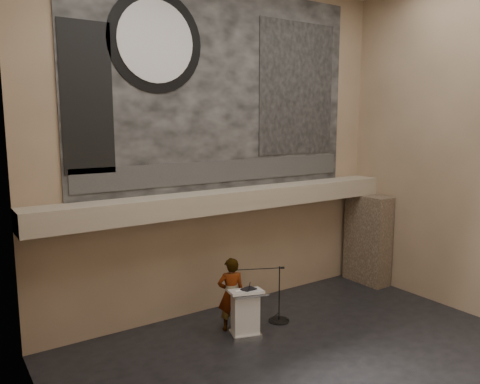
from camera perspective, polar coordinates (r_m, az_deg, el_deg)
floor at (r=10.15m, az=10.76°, el=-20.61°), size 10.00×10.00×0.00m
wall_back at (r=12.03m, az=-2.12°, el=5.44°), size 10.00×0.02×8.50m
wall_left at (r=6.40m, az=-21.90°, el=1.79°), size 0.02×8.00×8.50m
soffit at (r=11.84m, az=-1.07°, el=-0.95°), size 10.00×0.80×0.50m
sprinkler_left at (r=11.09m, az=-7.92°, el=-3.18°), size 0.04×0.04×0.06m
sprinkler_right at (r=12.96m, az=6.15°, el=-1.40°), size 0.04×0.04×0.06m
banner at (r=12.01m, az=-2.09°, el=12.36°), size 8.00×0.05×5.00m
banner_text_strip at (r=12.02m, az=-1.93°, el=2.57°), size 7.76×0.02×0.55m
banner_clock_rim at (r=11.24m, az=-10.23°, el=17.59°), size 2.30×0.02×2.30m
banner_clock_face at (r=11.22m, az=-10.18°, el=17.61°), size 1.84×0.02×1.84m
banner_building_print at (r=13.39m, az=6.99°, el=12.36°), size 2.60×0.02×3.60m
banner_brick_print at (r=10.57m, az=-18.14°, el=10.78°), size 1.10×0.02×3.20m
stone_pier at (r=14.85m, az=15.28°, el=-5.55°), size 0.60×1.40×2.70m
lectern at (r=11.13m, az=0.65°, el=-14.50°), size 0.88×0.74×1.14m
binder at (r=10.93m, az=1.06°, el=-11.77°), size 0.34×0.29×0.04m
papers at (r=10.83m, az=0.31°, el=-12.05°), size 0.25×0.32×0.00m
speaker_person at (r=11.29m, az=-1.11°, el=-12.35°), size 0.75×0.62×1.77m
mic_stand at (r=12.01m, az=4.56°, el=-14.50°), size 1.39×0.79×1.41m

